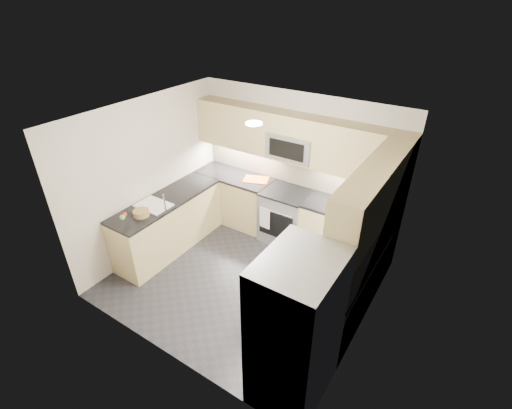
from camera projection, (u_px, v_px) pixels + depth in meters
The scene contains 35 objects.
floor at pixel (244, 279), 5.67m from camera, with size 3.60×3.20×0.00m, color #242429.
ceiling at pixel (240, 120), 4.39m from camera, with size 3.60×3.20×0.02m, color beige.
wall_back at pixel (297, 167), 6.19m from camera, with size 3.60×0.02×2.50m, color beige.
wall_front at pixel (155, 276), 3.88m from camera, with size 3.60×0.02×2.50m, color beige.
wall_left at pixel (149, 177), 5.88m from camera, with size 0.02×3.20×2.50m, color beige.
wall_right at pixel (372, 255), 4.19m from camera, with size 0.02×3.20×2.50m, color beige.
base_cab_back_left at pixel (235, 199), 6.89m from camera, with size 1.42×0.60×0.90m, color tan.
base_cab_back_right at pixel (346, 236), 5.87m from camera, with size 1.42×0.60×0.90m, color tan.
base_cab_right at pixel (344, 289), 4.85m from camera, with size 0.60×1.70×0.90m, color tan.
base_cab_peninsula at pixel (169, 225), 6.15m from camera, with size 0.60×2.00×0.90m, color tan.
countertop_back_left at pixel (234, 176), 6.65m from camera, with size 1.42×0.63×0.04m, color black.
countertop_back_right at pixel (350, 211), 5.63m from camera, with size 1.42×0.63×0.04m, color black.
countertop_right at pixel (348, 261), 4.61m from camera, with size 0.63×1.70×0.04m, color black.
countertop_peninsula at pixel (165, 200), 5.91m from camera, with size 0.63×2.00×0.04m, color black.
upper_cab_back at pixel (294, 138), 5.77m from camera, with size 3.60×0.35×0.75m, color tan.
upper_cab_right at pixel (373, 196), 4.18m from camera, with size 0.35×1.95×0.75m, color tan.
backsplash_back at pixel (296, 170), 6.21m from camera, with size 3.60×0.01×0.51m, color tan.
backsplash_right at pixel (383, 239), 4.55m from camera, with size 0.01×2.30×0.51m, color tan.
gas_range at pixel (285, 216), 6.36m from camera, with size 0.76×0.65×0.91m, color #9B9DA3.
range_cooktop at pixel (286, 193), 6.12m from camera, with size 0.76×0.65×0.03m, color black.
oven_door_glass at pixel (276, 225), 6.12m from camera, with size 0.62×0.02×0.45m, color black.
oven_handle at pixel (275, 212), 5.97m from camera, with size 0.02×0.02×0.60m, color #B2B5BA.
microwave at pixel (292, 146), 5.81m from camera, with size 0.76×0.40×0.40m, color #929599.
microwave_door at pixel (286, 150), 5.66m from camera, with size 0.60×0.01×0.28m, color black.
refrigerator at pixel (296, 331), 3.71m from camera, with size 0.70×0.90×1.80m, color #A8ABB0.
fridge_handle_left at pixel (255, 323), 3.72m from camera, with size 0.02×0.02×1.20m, color #B2B5BA.
fridge_handle_right at pixel (273, 301), 3.98m from camera, with size 0.02×0.02×1.20m, color #B2B5BA.
sink_basin at pixel (154, 209), 5.75m from camera, with size 0.52×0.38×0.16m, color white.
faucet at pixel (164, 203), 5.52m from camera, with size 0.03×0.03×0.28m, color silver.
utensil_bowl at pixel (375, 215), 5.34m from camera, with size 0.28×0.28×0.16m, color #62BE51.
cutting_board at pixel (256, 180), 6.47m from camera, with size 0.42×0.30×0.01m, color #E25115.
fruit_basket at pixel (141, 213), 5.45m from camera, with size 0.23×0.23×0.09m, color #A2824B.
fruit_apple at pixel (125, 214), 5.28m from camera, with size 0.07×0.07×0.07m, color red.
fruit_pear at pixel (122, 217), 5.22m from camera, with size 0.08×0.08×0.08m, color #51B24C.
dish_towel_check at pixel (265, 218), 6.13m from camera, with size 0.20×0.02×0.37m, color white.
Camera 1 is at (2.50, -3.49, 3.88)m, focal length 26.00 mm.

